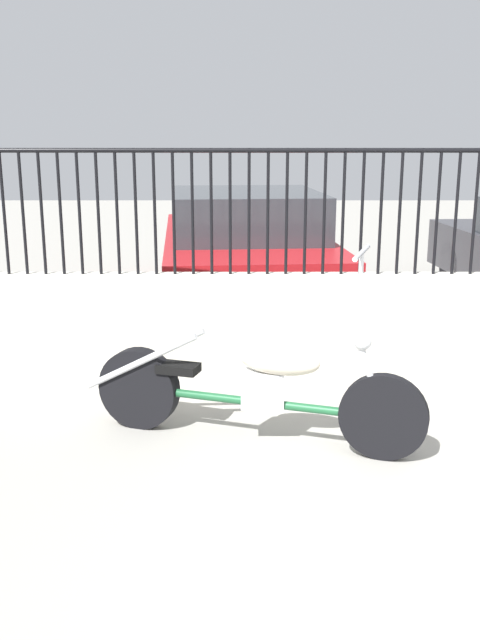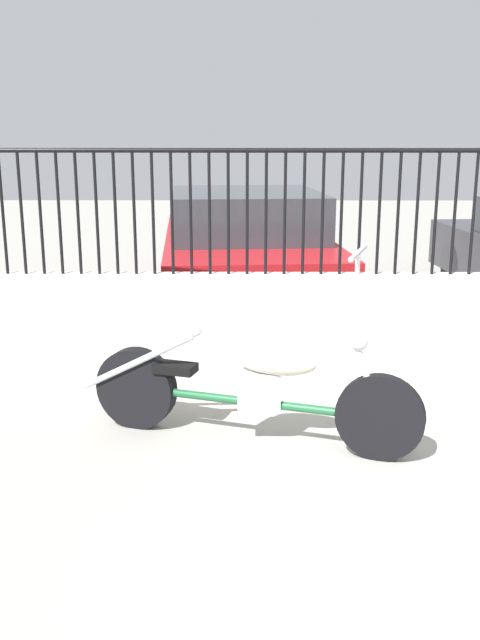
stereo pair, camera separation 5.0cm
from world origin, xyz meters
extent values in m
cube|color=beige|center=(0.00, 2.71, 0.47)|extent=(8.15, 0.18, 0.94)
cylinder|color=black|center=(-3.71, 2.71, 1.42)|extent=(0.02, 0.02, 0.97)
cylinder|color=black|center=(-3.57, 2.71, 1.42)|extent=(0.02, 0.02, 0.97)
cylinder|color=black|center=(-3.42, 2.71, 1.42)|extent=(0.02, 0.02, 0.97)
cylinder|color=black|center=(-3.28, 2.71, 1.42)|extent=(0.02, 0.02, 0.97)
cylinder|color=black|center=(-3.13, 2.71, 1.42)|extent=(0.02, 0.02, 0.97)
cylinder|color=black|center=(-2.98, 2.71, 1.42)|extent=(0.02, 0.02, 0.97)
cylinder|color=black|center=(-2.84, 2.71, 1.42)|extent=(0.02, 0.02, 0.97)
cylinder|color=black|center=(-2.69, 2.71, 1.42)|extent=(0.02, 0.02, 0.97)
cylinder|color=black|center=(-2.55, 2.71, 1.42)|extent=(0.02, 0.02, 0.97)
cylinder|color=black|center=(-2.40, 2.71, 1.42)|extent=(0.02, 0.02, 0.97)
cylinder|color=black|center=(-2.26, 2.71, 1.42)|extent=(0.02, 0.02, 0.97)
cylinder|color=black|center=(-2.11, 2.71, 1.42)|extent=(0.02, 0.02, 0.97)
cylinder|color=black|center=(-1.97, 2.71, 1.42)|extent=(0.02, 0.02, 0.97)
cylinder|color=black|center=(-1.82, 2.71, 1.42)|extent=(0.02, 0.02, 0.97)
cylinder|color=black|center=(-1.67, 2.71, 1.42)|extent=(0.02, 0.02, 0.97)
cylinder|color=black|center=(-1.53, 2.71, 1.42)|extent=(0.02, 0.02, 0.97)
cylinder|color=black|center=(-1.38, 2.71, 1.42)|extent=(0.02, 0.02, 0.97)
cylinder|color=black|center=(-1.24, 2.71, 1.42)|extent=(0.02, 0.02, 0.97)
cylinder|color=black|center=(-1.09, 2.71, 1.42)|extent=(0.02, 0.02, 0.97)
cylinder|color=black|center=(-0.95, 2.71, 1.42)|extent=(0.02, 0.02, 0.97)
cylinder|color=black|center=(-0.80, 2.71, 1.42)|extent=(0.02, 0.02, 0.97)
cylinder|color=black|center=(-0.66, 2.71, 1.42)|extent=(0.02, 0.02, 0.97)
cylinder|color=black|center=(-0.51, 2.71, 1.42)|extent=(0.02, 0.02, 0.97)
cylinder|color=black|center=(-0.36, 2.71, 1.42)|extent=(0.02, 0.02, 0.97)
cylinder|color=black|center=(-0.22, 2.71, 1.42)|extent=(0.02, 0.02, 0.97)
cylinder|color=black|center=(-0.07, 2.71, 1.42)|extent=(0.02, 0.02, 0.97)
cylinder|color=black|center=(-0.99, 1.37, 0.28)|extent=(0.56, 0.25, 0.56)
cylinder|color=black|center=(-2.60, 1.89, 0.28)|extent=(0.58, 0.29, 0.57)
cylinder|color=#1E5933|center=(-1.79, 1.63, 0.28)|extent=(1.50, 0.53, 0.06)
cube|color=silver|center=(-1.74, 1.61, 0.38)|extent=(0.28, 0.18, 0.24)
ellipsoid|color=beige|center=(-1.63, 1.58, 0.58)|extent=(0.57, 0.35, 0.18)
cube|color=black|center=(-2.31, 1.80, 0.46)|extent=(0.32, 0.24, 0.06)
cylinder|color=silver|center=(-1.07, 1.39, 0.53)|extent=(0.22, 0.11, 0.51)
sphere|color=silver|center=(-1.13, 1.41, 0.76)|extent=(0.11, 0.11, 0.11)
cylinder|color=silver|center=(-1.16, 1.42, 1.05)|extent=(0.03, 0.03, 0.53)
cylinder|color=silver|center=(-1.16, 1.42, 1.32)|extent=(0.19, 0.50, 0.03)
cylinder|color=silver|center=(-2.57, 1.81, 0.50)|extent=(0.81, 0.30, 0.48)
cylinder|color=silver|center=(-2.53, 1.94, 0.50)|extent=(0.81, 0.30, 0.48)
cylinder|color=black|center=(-2.83, 6.98, 0.32)|extent=(0.16, 0.65, 0.64)
cylinder|color=black|center=(-1.08, 7.13, 0.32)|extent=(0.16, 0.65, 0.64)
cylinder|color=black|center=(-2.60, 4.29, 0.32)|extent=(0.16, 0.65, 0.64)
cylinder|color=black|center=(-0.86, 4.44, 0.32)|extent=(0.16, 0.65, 0.64)
cube|color=#AD191E|center=(-1.84, 5.71, 0.55)|extent=(2.21, 4.49, 0.62)
cube|color=#2D3338|center=(-1.82, 5.49, 1.12)|extent=(1.84, 2.22, 0.51)
cylinder|color=black|center=(0.92, 6.51, 0.32)|extent=(0.16, 0.65, 0.64)
camera|label=1|loc=(-1.89, -2.81, 2.00)|focal=40.00mm
camera|label=2|loc=(-1.84, -2.81, 2.00)|focal=40.00mm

